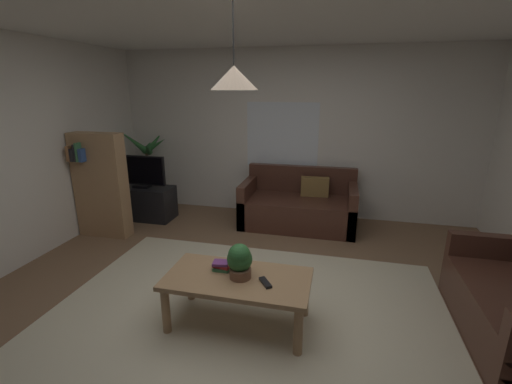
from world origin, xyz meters
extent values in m
cube|color=brown|center=(0.00, 0.00, -0.01)|extent=(5.44, 5.40, 0.02)
cube|color=beige|center=(0.00, -0.20, 0.00)|extent=(3.54, 2.97, 0.01)
cube|color=silver|center=(0.00, 2.73, 1.26)|extent=(5.56, 0.06, 2.52)
cube|color=white|center=(0.00, 0.00, 2.53)|extent=(5.44, 5.40, 0.02)
cube|color=white|center=(-0.16, 2.70, 1.25)|extent=(1.10, 0.01, 0.98)
cube|color=#47281E|center=(0.18, 2.18, 0.21)|extent=(1.62, 0.84, 0.42)
cube|color=#47281E|center=(0.18, 2.54, 0.62)|extent=(1.62, 0.12, 0.40)
cube|color=#47281E|center=(-0.57, 2.18, 0.32)|extent=(0.12, 0.84, 0.64)
cube|color=#47281E|center=(0.93, 2.18, 0.32)|extent=(0.12, 0.84, 0.64)
cube|color=brown|center=(0.39, 2.36, 0.56)|extent=(0.41, 0.15, 0.28)
cube|color=#47281E|center=(2.20, 0.79, 0.32)|extent=(0.84, 0.12, 0.64)
cube|color=#A87F56|center=(-0.05, -0.16, 0.43)|extent=(1.20, 0.61, 0.04)
cylinder|color=#A87F56|center=(-0.59, -0.41, 0.20)|extent=(0.07, 0.07, 0.41)
cylinder|color=#A87F56|center=(0.50, -0.41, 0.20)|extent=(0.07, 0.07, 0.41)
cylinder|color=#A87F56|center=(-0.59, 0.08, 0.20)|extent=(0.07, 0.07, 0.41)
cylinder|color=#A87F56|center=(0.50, 0.08, 0.20)|extent=(0.07, 0.07, 0.41)
cube|color=#387247|center=(-0.21, -0.08, 0.46)|extent=(0.15, 0.12, 0.03)
cube|color=#B22D2D|center=(-0.21, -0.08, 0.49)|extent=(0.16, 0.12, 0.03)
cube|color=#72387F|center=(-0.22, -0.09, 0.51)|extent=(0.14, 0.12, 0.02)
cube|color=black|center=(0.20, -0.21, 0.46)|extent=(0.13, 0.16, 0.02)
cylinder|color=brown|center=(-0.02, -0.16, 0.49)|extent=(0.18, 0.18, 0.08)
sphere|color=#2D6B33|center=(-0.03, -0.14, 0.60)|extent=(0.21, 0.21, 0.21)
sphere|color=#2D6B33|center=(-0.03, -0.16, 0.65)|extent=(0.18, 0.18, 0.18)
cube|color=black|center=(-2.17, 1.95, 0.25)|extent=(0.90, 0.44, 0.50)
cube|color=black|center=(-2.17, 1.93, 0.77)|extent=(0.78, 0.05, 0.44)
cube|color=black|center=(-2.17, 1.90, 0.77)|extent=(0.74, 0.00, 0.40)
cube|color=black|center=(-2.17, 1.93, 0.52)|extent=(0.24, 0.16, 0.04)
cylinder|color=beige|center=(-2.35, 2.45, 0.15)|extent=(0.32, 0.32, 0.30)
cylinder|color=brown|center=(-2.35, 2.45, 0.63)|extent=(0.05, 0.05, 0.66)
cone|color=#2D6B33|center=(-2.18, 2.45, 1.06)|extent=(0.39, 0.11, 0.29)
cone|color=#2D6B33|center=(-2.28, 2.61, 1.09)|extent=(0.23, 0.40, 0.38)
cone|color=#2D6B33|center=(-2.41, 2.61, 1.02)|extent=(0.19, 0.37, 0.25)
cone|color=#2D6B33|center=(-2.57, 2.43, 1.12)|extent=(0.51, 0.13, 0.40)
cone|color=#2D6B33|center=(-2.44, 2.32, 1.08)|extent=(0.26, 0.34, 0.36)
cone|color=#2D6B33|center=(-2.23, 2.30, 1.02)|extent=(0.29, 0.39, 0.29)
cube|color=#A87F56|center=(-2.35, 1.24, 0.70)|extent=(0.70, 0.22, 1.40)
cube|color=#99663F|center=(-2.63, 1.12, 1.15)|extent=(0.04, 0.16, 0.19)
cube|color=black|center=(-2.57, 1.12, 1.13)|extent=(0.05, 0.16, 0.16)
cube|color=black|center=(-2.53, 1.12, 1.16)|extent=(0.03, 0.16, 0.22)
cube|color=#387247|center=(-2.49, 1.12, 1.17)|extent=(0.03, 0.16, 0.24)
cube|color=#2D4C8C|center=(-2.45, 1.12, 1.13)|extent=(0.05, 0.16, 0.17)
cylinder|color=black|center=(-0.05, -0.16, 2.31)|extent=(0.01, 0.01, 0.43)
cone|color=tan|center=(-0.05, -0.16, 2.02)|extent=(0.34, 0.34, 0.17)
camera|label=1|loc=(0.70, -2.62, 1.95)|focal=24.50mm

